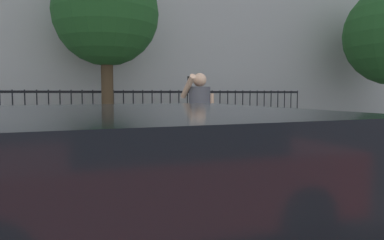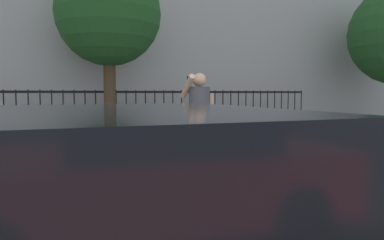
# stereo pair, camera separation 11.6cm
# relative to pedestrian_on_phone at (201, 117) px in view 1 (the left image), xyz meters

# --- Properties ---
(ground_plane) EXTENTS (60.00, 60.00, 0.00)m
(ground_plane) POSITION_rel_pedestrian_on_phone_xyz_m (-0.71, -1.95, -1.13)
(ground_plane) COLOR black
(sidewalk) EXTENTS (28.00, 4.40, 0.15)m
(sidewalk) POSITION_rel_pedestrian_on_phone_xyz_m (-0.71, 0.25, -1.06)
(sidewalk) COLOR gray
(sidewalk) RESTS_ON ground
(iron_fence) EXTENTS (12.03, 0.04, 1.60)m
(iron_fence) POSITION_rel_pedestrian_on_phone_xyz_m (-0.71, 3.95, -0.11)
(iron_fence) COLOR black
(iron_fence) RESTS_ON ground
(pedestrian_on_phone) EXTENTS (0.66, 0.49, 1.69)m
(pedestrian_on_phone) POSITION_rel_pedestrian_on_phone_xyz_m (0.00, 0.00, 0.00)
(pedestrian_on_phone) COLOR tan
(pedestrian_on_phone) RESTS_ON sidewalk
(street_bench) EXTENTS (1.60, 0.45, 0.95)m
(street_bench) POSITION_rel_pedestrian_on_phone_xyz_m (2.36, 1.39, -0.48)
(street_bench) COLOR brown
(street_bench) RESTS_ON sidewalk
(street_tree_mid) EXTENTS (2.45, 2.45, 4.61)m
(street_tree_mid) POSITION_rel_pedestrian_on_phone_xyz_m (-0.84, 3.42, 2.23)
(street_tree_mid) COLOR #4C3823
(street_tree_mid) RESTS_ON ground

